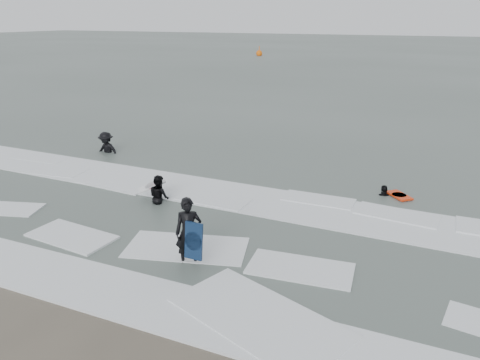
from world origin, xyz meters
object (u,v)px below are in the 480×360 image
at_px(surfer_centre, 190,265).
at_px(buoy, 259,53).
at_px(surfer_wading, 160,204).
at_px(surfer_right_near, 384,196).
at_px(surfer_breaker, 107,154).

relative_size(surfer_centre, buoy, 1.13).
height_order(surfer_wading, surfer_right_near, surfer_wading).
height_order(surfer_breaker, buoy, buoy).
distance_m(surfer_centre, surfer_wading, 4.44).
bearing_deg(surfer_breaker, surfer_wading, -35.99).
relative_size(surfer_wading, surfer_breaker, 0.83).
height_order(surfer_wading, buoy, buoy).
height_order(surfer_centre, buoy, buoy).
bearing_deg(surfer_wading, surfer_right_near, -124.67).
bearing_deg(surfer_right_near, surfer_wading, 10.39).
bearing_deg(surfer_breaker, buoy, 105.28).
relative_size(surfer_centre, surfer_breaker, 0.98).
height_order(surfer_right_near, buoy, buoy).
xyz_separation_m(surfer_wading, buoy, (-21.14, 59.70, 0.42)).
xyz_separation_m(surfer_centre, surfer_breaker, (-8.83, 7.33, 0.00)).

